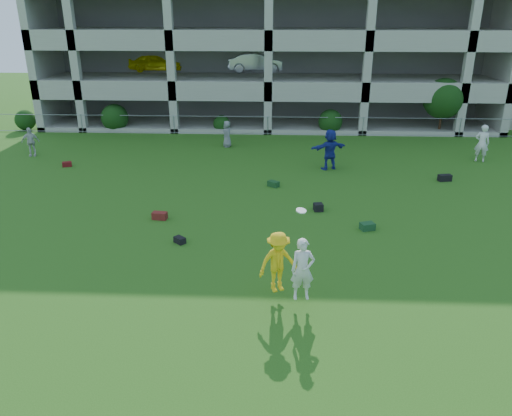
# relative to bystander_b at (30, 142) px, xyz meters

# --- Properties ---
(ground) EXTENTS (100.00, 100.00, 0.00)m
(ground) POSITION_rel_bystander_b_xyz_m (12.75, -13.54, -0.78)
(ground) COLOR #235114
(ground) RESTS_ON ground
(bystander_b) EXTENTS (0.99, 0.60, 1.57)m
(bystander_b) POSITION_rel_bystander_b_xyz_m (0.00, 0.00, 0.00)
(bystander_b) COLOR silver
(bystander_b) RESTS_ON ground
(bystander_c) EXTENTS (0.72, 0.87, 1.51)m
(bystander_c) POSITION_rel_bystander_b_xyz_m (10.47, 2.42, -0.03)
(bystander_c) COLOR slate
(bystander_c) RESTS_ON ground
(bystander_d) EXTENTS (1.96, 1.27, 2.02)m
(bystander_d) POSITION_rel_bystander_b_xyz_m (16.01, -1.64, 0.23)
(bystander_d) COLOR navy
(bystander_d) RESTS_ON ground
(bystander_e) EXTENTS (0.82, 0.65, 1.96)m
(bystander_e) POSITION_rel_bystander_b_xyz_m (24.06, 0.07, 0.20)
(bystander_e) COLOR silver
(bystander_e) RESTS_ON ground
(bag_red_a) EXTENTS (0.59, 0.38, 0.28)m
(bag_red_a) POSITION_rel_bystander_b_xyz_m (8.95, -8.38, -0.64)
(bag_red_a) COLOR #5A0F1A
(bag_red_a) RESTS_ON ground
(bag_black_b) EXTENTS (0.46, 0.45, 0.22)m
(bag_black_b) POSITION_rel_bystander_b_xyz_m (10.12, -10.43, -0.67)
(bag_black_b) COLOR black
(bag_black_b) RESTS_ON ground
(bag_green_c) EXTENTS (0.58, 0.49, 0.26)m
(bag_green_c) POSITION_rel_bystander_b_xyz_m (16.76, -8.99, -0.65)
(bag_green_c) COLOR #153814
(bag_green_c) RESTS_ON ground
(crate_d) EXTENTS (0.41, 0.41, 0.30)m
(crate_d) POSITION_rel_bystander_b_xyz_m (15.09, -7.24, -0.63)
(crate_d) COLOR black
(crate_d) RESTS_ON ground
(bag_black_e) EXTENTS (0.65, 0.41, 0.30)m
(bag_black_e) POSITION_rel_bystander_b_xyz_m (21.27, -3.25, -0.63)
(bag_black_e) COLOR black
(bag_black_e) RESTS_ON ground
(bag_red_f) EXTENTS (0.52, 0.42, 0.24)m
(bag_red_f) POSITION_rel_bystander_b_xyz_m (2.68, -1.85, -0.66)
(bag_red_f) COLOR #520E0E
(bag_red_f) RESTS_ON ground
(bag_green_g) EXTENTS (0.58, 0.54, 0.25)m
(bag_green_g) POSITION_rel_bystander_b_xyz_m (13.26, -4.42, -0.66)
(bag_green_g) COLOR #14391A
(bag_green_g) RESTS_ON ground
(frisbee_contest) EXTENTS (1.64, 1.14, 2.51)m
(frisbee_contest) POSITION_rel_bystander_b_xyz_m (13.69, -13.91, 0.36)
(frisbee_contest) COLOR yellow
(frisbee_contest) RESTS_ON ground
(parking_garage) EXTENTS (30.00, 14.00, 12.00)m
(parking_garage) POSITION_rel_bystander_b_xyz_m (12.73, 14.16, 5.23)
(parking_garage) COLOR #9E998C
(parking_garage) RESTS_ON ground
(fence) EXTENTS (36.06, 0.06, 1.20)m
(fence) POSITION_rel_bystander_b_xyz_m (12.75, 5.46, -0.17)
(fence) COLOR gray
(fence) RESTS_ON ground
(shrub_row) EXTENTS (34.38, 2.52, 3.50)m
(shrub_row) POSITION_rel_bystander_b_xyz_m (17.34, 6.16, 0.72)
(shrub_row) COLOR #163D11
(shrub_row) RESTS_ON ground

